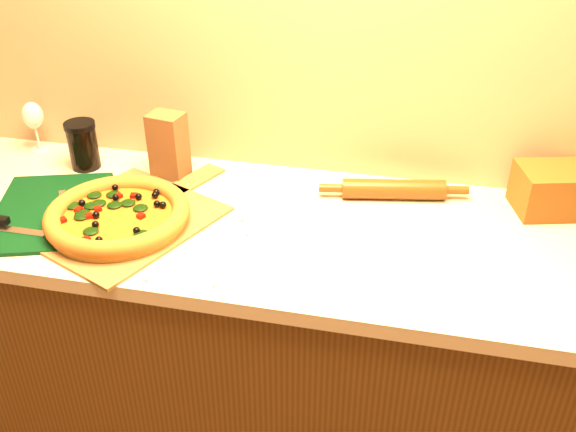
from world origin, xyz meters
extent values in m
plane|color=#9E8460|center=(0.00, 1.75, 1.35)|extent=(4.00, 0.00, 4.00)
cube|color=#4C2F10|center=(0.00, 1.43, 0.43)|extent=(2.80, 0.65, 0.86)
cube|color=beige|center=(0.00, 1.43, 0.88)|extent=(2.84, 0.68, 0.04)
cube|color=brown|center=(-0.46, 1.34, 0.90)|extent=(0.54, 0.57, 0.01)
cube|color=brown|center=(-0.34, 1.61, 0.90)|extent=(0.13, 0.19, 0.01)
cylinder|color=#BB7D2E|center=(-0.46, 1.32, 0.92)|extent=(0.35, 0.35, 0.02)
cylinder|color=orange|center=(-0.46, 1.32, 0.93)|extent=(0.30, 0.30, 0.01)
torus|color=#964F1B|center=(-0.46, 1.32, 0.94)|extent=(0.37, 0.37, 0.05)
ellipsoid|color=black|center=(-0.40, 1.36, 0.94)|extent=(0.04, 0.04, 0.01)
sphere|color=black|center=(-0.50, 1.30, 0.94)|extent=(0.02, 0.02, 0.02)
cube|color=#860B04|center=(-0.44, 1.27, 0.94)|extent=(0.02, 0.02, 0.01)
cube|color=black|center=(-0.67, 1.35, 0.91)|extent=(0.40, 0.47, 0.01)
cube|color=silver|center=(-0.65, 1.38, 0.92)|extent=(0.08, 0.12, 0.01)
cylinder|color=silver|center=(-0.61, 1.36, 0.91)|extent=(0.04, 0.03, 0.01)
cube|color=silver|center=(-0.70, 1.23, 0.91)|extent=(0.16, 0.03, 0.00)
cylinder|color=black|center=(-0.40, 1.29, 0.90)|extent=(0.04, 0.04, 0.01)
cylinder|color=#5D360F|center=(0.23, 1.63, 0.93)|extent=(0.29, 0.11, 0.06)
cylinder|color=#5D360F|center=(0.40, 1.66, 0.93)|extent=(0.07, 0.04, 0.02)
cylinder|color=#5D360F|center=(0.06, 1.59, 0.93)|extent=(0.07, 0.04, 0.02)
cylinder|color=silver|center=(-0.91, 1.69, 0.90)|extent=(0.06, 0.06, 0.00)
cylinder|color=silver|center=(-0.91, 1.69, 0.94)|extent=(0.01, 0.01, 0.07)
ellipsoid|color=silver|center=(-0.91, 1.69, 1.02)|extent=(0.07, 0.07, 0.09)
cube|color=brown|center=(-0.43, 1.62, 1.00)|extent=(0.11, 0.09, 0.20)
cylinder|color=black|center=(-0.70, 1.62, 0.97)|extent=(0.09, 0.09, 0.13)
cylinder|color=black|center=(-0.70, 1.62, 1.04)|extent=(0.09, 0.09, 0.02)
camera|label=1|loc=(0.28, 0.04, 1.82)|focal=40.00mm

